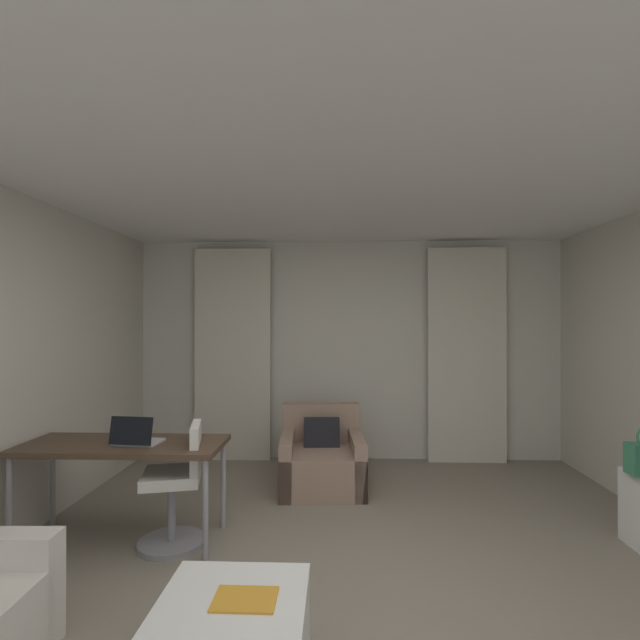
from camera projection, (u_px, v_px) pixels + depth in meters
ground_plane at (361, 615)px, 2.60m from camera, size 12.00×12.00×0.00m
wall_window at (348, 349)px, 5.63m from camera, size 5.12×0.06×2.60m
ceiling at (361, 143)px, 2.61m from camera, size 5.12×6.12×0.06m
curtain_left_panel at (233, 354)px, 5.55m from camera, size 0.90×0.06×2.50m
curtain_right_panel at (467, 355)px, 5.45m from camera, size 0.90×0.06×2.50m
armchair at (322, 461)px, 4.63m from camera, size 0.85×0.89×0.77m
desk at (123, 451)px, 3.49m from camera, size 1.48×0.60×0.73m
desk_chair at (177, 491)px, 3.42m from camera, size 0.48×0.48×0.88m
laptop at (136, 438)px, 3.44m from camera, size 0.34×0.28×0.22m
magazine_open at (245, 599)px, 2.07m from camera, size 0.28×0.20×0.01m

